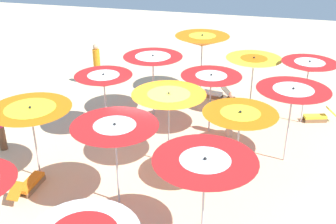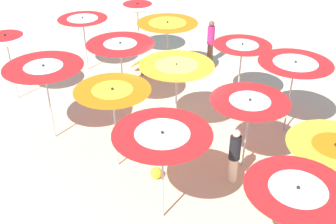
# 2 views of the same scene
# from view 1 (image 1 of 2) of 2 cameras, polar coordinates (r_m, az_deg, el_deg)

# --- Properties ---
(ground) EXTENTS (41.43, 41.43, 0.04)m
(ground) POSITION_cam_1_polar(r_m,az_deg,el_deg) (13.40, -0.66, -6.75)
(ground) COLOR beige
(beach_umbrella_0) EXTENTS (2.22, 2.22, 2.58)m
(beach_umbrella_0) POSITION_cam_1_polar(r_m,az_deg,el_deg) (17.54, 4.61, 9.51)
(beach_umbrella_0) COLOR #B2B2B7
(beach_umbrella_0) RESTS_ON ground
(beach_umbrella_1) EXTENTS (2.16, 2.16, 2.41)m
(beach_umbrella_1) POSITION_cam_1_polar(r_m,az_deg,el_deg) (15.51, -2.04, 6.90)
(beach_umbrella_1) COLOR #B2B2B7
(beach_umbrella_1) RESTS_ON ground
(beach_umbrella_2) EXTENTS (1.94, 1.94, 2.24)m
(beach_umbrella_2) POSITION_cam_1_polar(r_m,az_deg,el_deg) (14.35, -8.62, 4.19)
(beach_umbrella_2) COLOR #B2B2B7
(beach_umbrella_2) RESTS_ON ground
(beach_umbrella_3) EXTENTS (2.27, 2.27, 2.30)m
(beach_umbrella_3) POSITION_cam_1_polar(r_m,az_deg,el_deg) (12.28, -17.91, -0.39)
(beach_umbrella_3) COLOR #B2B2B7
(beach_umbrella_3) RESTS_ON ground
(beach_umbrella_5) EXTENTS (2.09, 2.09, 2.20)m
(beach_umbrella_5) POSITION_cam_1_polar(r_m,az_deg,el_deg) (16.26, 11.43, 6.55)
(beach_umbrella_5) COLOR #B2B2B7
(beach_umbrella_5) RESTS_ON ground
(beach_umbrella_6) EXTENTS (2.07, 2.07, 2.17)m
(beach_umbrella_6) POSITION_cam_1_polar(r_m,az_deg,el_deg) (14.40, 5.80, 4.16)
(beach_umbrella_6) COLOR #B2B2B7
(beach_umbrella_6) RESTS_ON ground
(beach_umbrella_7) EXTENTS (2.19, 2.19, 2.39)m
(beach_umbrella_7) POSITION_cam_1_polar(r_m,az_deg,el_deg) (12.34, 0.11, 1.72)
(beach_umbrella_7) COLOR #B2B2B7
(beach_umbrella_7) RESTS_ON ground
(beach_umbrella_8) EXTENTS (2.21, 2.21, 2.40)m
(beach_umbrella_8) POSITION_cam_1_polar(r_m,az_deg,el_deg) (10.64, -7.14, -2.54)
(beach_umbrella_8) COLOR #B2B2B7
(beach_umbrella_8) RESTS_ON ground
(beach_umbrella_10) EXTENTS (1.94, 1.94, 2.40)m
(beach_umbrella_10) POSITION_cam_1_polar(r_m,az_deg,el_deg) (15.69, 18.41, 5.77)
(beach_umbrella_10) COLOR #B2B2B7
(beach_umbrella_10) RESTS_ON ground
(beach_umbrella_11) EXTENTS (2.16, 2.16, 2.48)m
(beach_umbrella_11) POSITION_cam_1_polar(r_m,az_deg,el_deg) (12.95, 16.39, 2.18)
(beach_umbrella_11) COLOR #B2B2B7
(beach_umbrella_11) RESTS_ON ground
(beach_umbrella_12) EXTENTS (1.98, 1.98, 2.46)m
(beach_umbrella_12) POSITION_cam_1_polar(r_m,az_deg,el_deg) (11.19, 9.62, -0.93)
(beach_umbrella_12) COLOR #B2B2B7
(beach_umbrella_12) RESTS_ON ground
(beach_umbrella_13) EXTENTS (2.27, 2.27, 2.46)m
(beach_umbrella_13) POSITION_cam_1_polar(r_m,az_deg,el_deg) (9.09, 4.98, -7.22)
(beach_umbrella_13) COLOR #B2B2B7
(beach_umbrella_13) RESTS_ON ground
(lounger_0) EXTENTS (1.33, 0.53, 0.64)m
(lounger_0) POSITION_cam_1_polar(r_m,az_deg,el_deg) (13.21, 3.35, -6.15)
(lounger_0) COLOR silver
(lounger_0) RESTS_ON ground
(lounger_1) EXTENTS (0.36, 1.45, 0.57)m
(lounger_1) POSITION_cam_1_polar(r_m,az_deg,el_deg) (12.65, -18.24, -9.21)
(lounger_1) COLOR olive
(lounger_1) RESTS_ON ground
(lounger_2) EXTENTS (1.25, 0.60, 0.59)m
(lounger_2) POSITION_cam_1_polar(r_m,az_deg,el_deg) (17.82, 6.34, 2.55)
(lounger_2) COLOR olive
(lounger_2) RESTS_ON ground
(lounger_3) EXTENTS (1.21, 0.63, 0.55)m
(lounger_3) POSITION_cam_1_polar(r_m,az_deg,el_deg) (16.69, 19.48, -0.55)
(lounger_3) COLOR olive
(lounger_3) RESTS_ON ground
(beachgoer_0) EXTENTS (0.30, 0.30, 1.63)m
(beachgoer_0) POSITION_cam_1_polar(r_m,az_deg,el_deg) (14.64, 8.36, -0.15)
(beachgoer_0) COLOR beige
(beachgoer_0) RESTS_ON ground
(beachgoer_1) EXTENTS (0.30, 0.30, 1.90)m
(beachgoer_1) POSITION_cam_1_polar(r_m,az_deg,el_deg) (18.98, -9.54, 6.42)
(beachgoer_1) COLOR #D8A87F
(beachgoer_1) RESTS_ON ground
(beach_ball) EXTENTS (0.32, 0.32, 0.32)m
(beach_ball) POSITION_cam_1_polar(r_m,az_deg,el_deg) (13.25, 9.97, -6.66)
(beach_ball) COLOR yellow
(beach_ball) RESTS_ON ground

